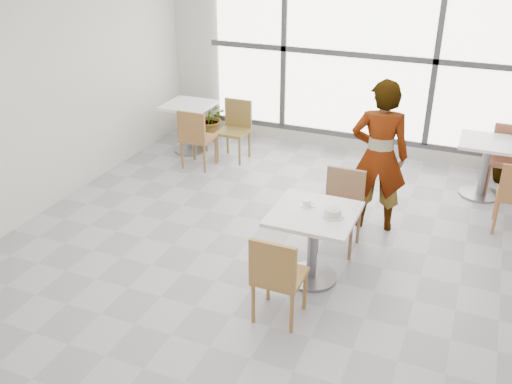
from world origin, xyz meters
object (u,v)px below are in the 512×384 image
at_px(bg_table_left, 189,121).
at_px(bg_chair_left_near, 196,135).
at_px(main_table, 313,233).
at_px(chair_near, 277,274).
at_px(bg_chair_left_far, 235,126).
at_px(plant_left, 210,117).
at_px(chair_far, 342,204).
at_px(bg_chair_right_far, 507,154).
at_px(plant_right, 509,157).
at_px(person, 379,157).
at_px(oatmeal_bowl, 333,212).
at_px(coffee_cup, 307,203).
at_px(bg_table_right, 486,161).

height_order(bg_table_left, bg_chair_left_near, bg_chair_left_near).
height_order(main_table, chair_near, chair_near).
height_order(bg_chair_left_far, plant_left, bg_chair_left_far).
xyz_separation_m(chair_far, bg_table_left, (-2.86, 1.82, -0.01)).
height_order(bg_chair_right_far, plant_right, bg_chair_right_far).
bearing_deg(bg_table_left, bg_chair_right_far, 4.72).
xyz_separation_m(bg_chair_left_near, plant_left, (-0.35, 1.13, -0.13)).
distance_m(chair_near, bg_chair_left_near, 3.57).
height_order(chair_far, bg_chair_left_far, same).
bearing_deg(bg_chair_left_near, chair_near, 129.47).
distance_m(bg_chair_left_near, bg_chair_left_far, 0.69).
relative_size(chair_far, plant_left, 1.17).
bearing_deg(plant_left, bg_chair_left_near, -72.70).
bearing_deg(person, plant_right, -137.22).
bearing_deg(bg_table_left, person, -22.17).
bearing_deg(chair_far, oatmeal_bowl, -82.94).
distance_m(bg_chair_left_near, bg_chair_right_far, 4.17).
bearing_deg(coffee_cup, chair_far, 73.36).
distance_m(chair_far, coffee_cup, 0.74).
height_order(bg_table_right, plant_right, bg_table_right).
xyz_separation_m(bg_table_left, bg_table_right, (4.23, 0.08, 0.00)).
relative_size(bg_table_left, plant_left, 1.01).
height_order(bg_table_right, bg_chair_right_far, bg_chair_right_far).
xyz_separation_m(coffee_cup, bg_chair_right_far, (1.81, 2.84, -0.28)).
xyz_separation_m(chair_near, bg_chair_right_far, (1.80, 3.69, 0.00)).
bearing_deg(bg_chair_left_near, plant_left, -72.70).
xyz_separation_m(bg_table_left, bg_chair_left_near, (0.41, -0.56, 0.01)).
bearing_deg(person, oatmeal_bowl, 72.16).
height_order(main_table, bg_chair_left_far, bg_chair_left_far).
bearing_deg(bg_chair_right_far, plant_right, 81.47).
relative_size(bg_table_right, bg_chair_left_far, 0.86).
bearing_deg(bg_table_right, main_table, -118.94).
xyz_separation_m(chair_far, bg_table_right, (1.37, 1.90, -0.01)).
height_order(bg_table_right, plant_left, bg_table_right).
distance_m(bg_table_right, bg_chair_right_far, 0.38).
height_order(chair_far, person, person).
relative_size(main_table, bg_table_left, 1.07).
distance_m(bg_table_left, bg_table_right, 4.23).
relative_size(person, bg_chair_left_near, 2.02).
bearing_deg(chair_near, chair_far, -96.72).
bearing_deg(plant_right, bg_chair_left_near, -163.47).
relative_size(coffee_cup, plant_left, 0.21).
bearing_deg(person, bg_chair_left_far, -39.83).
xyz_separation_m(main_table, plant_left, (-2.71, 3.12, -0.15)).
xyz_separation_m(main_table, oatmeal_bowl, (0.18, -0.01, 0.27)).
xyz_separation_m(person, bg_table_left, (-3.11, 1.27, -0.39)).
bearing_deg(chair_far, plant_left, 139.64).
xyz_separation_m(coffee_cup, bg_chair_left_far, (-1.91, 2.50, -0.28)).
bearing_deg(bg_chair_left_far, chair_near, -60.15).
height_order(plant_left, plant_right, plant_left).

